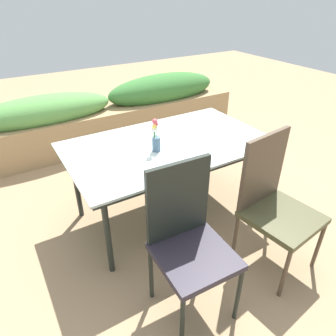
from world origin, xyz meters
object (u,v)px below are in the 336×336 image
(flower_vase, at_px, (156,138))
(planter_box, at_px, (111,114))
(chair_near_left, at_px, (188,236))
(dining_table, at_px, (168,148))
(chair_near_right, at_px, (274,199))

(flower_vase, xyz_separation_m, planter_box, (0.30, 1.76, -0.44))
(chair_near_left, bearing_deg, dining_table, -111.40)
(chair_near_right, bearing_deg, chair_near_left, -6.78)
(dining_table, xyz_separation_m, chair_near_right, (0.36, -0.83, -0.12))
(chair_near_left, bearing_deg, flower_vase, -103.54)
(planter_box, bearing_deg, dining_table, -95.25)
(chair_near_right, distance_m, planter_box, 2.53)
(chair_near_left, relative_size, planter_box, 0.28)
(chair_near_right, distance_m, flower_vase, 0.95)
(chair_near_right, height_order, flower_vase, chair_near_right)
(dining_table, bearing_deg, planter_box, 84.75)
(chair_near_right, height_order, planter_box, chair_near_right)
(chair_near_right, bearing_deg, flower_vase, -63.61)
(dining_table, xyz_separation_m, chair_near_left, (-0.36, -0.83, -0.11))
(chair_near_right, bearing_deg, planter_box, -92.65)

